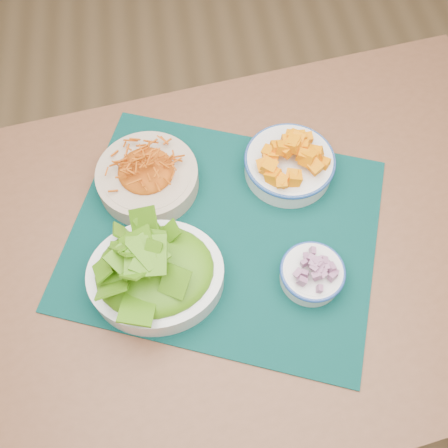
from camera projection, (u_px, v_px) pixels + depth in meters
name	position (u px, v px, depth m)	size (l,w,h in m)	color
ground	(134.00, 294.00, 1.69)	(4.00, 4.00, 0.00)	#977449
table	(252.00, 262.00, 1.03)	(1.34, 0.98, 0.75)	brown
placemat	(224.00, 232.00, 0.96)	(0.57, 0.47, 0.00)	black
carrot_bowl	(147.00, 174.00, 0.97)	(0.21, 0.21, 0.08)	#C2AC90
squash_bowl	(290.00, 159.00, 0.98)	(0.22, 0.22, 0.09)	silver
lettuce_bowl	(155.00, 270.00, 0.86)	(0.25, 0.21, 0.12)	white
onion_bowl	(312.00, 272.00, 0.88)	(0.13, 0.13, 0.06)	white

